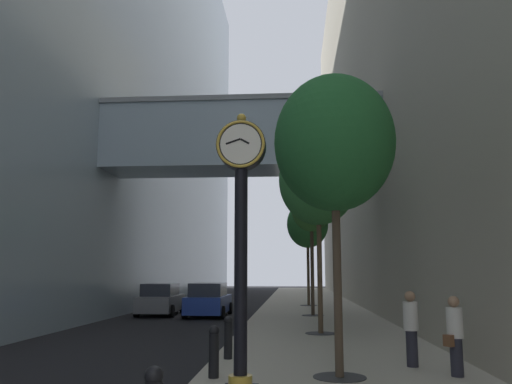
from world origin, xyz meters
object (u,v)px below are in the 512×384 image
pedestrian_walking (455,334)px  bollard_fourth (214,350)px  street_tree_far (308,224)px  pedestrian_by_clock (411,326)px  street_clock (241,241)px  car_blue_near (209,300)px  car_grey_mid (161,300)px  bollard_fifth (228,336)px  street_tree_mid_near (318,181)px  bollard_sixth (238,326)px  street_tree_near (334,144)px  street_tree_mid_far (311,210)px

pedestrian_walking → bollard_fourth: bearing=-174.3°
street_tree_far → pedestrian_by_clock: size_ratio=3.98×
street_clock → car_blue_near: 19.18m
car_blue_near → street_tree_far: bearing=52.9°
car_grey_mid → bollard_fifth: bearing=-69.5°
pedestrian_by_clock → car_blue_near: bearing=116.0°
street_tree_mid_near → car_blue_near: (-5.38, 8.33, -4.79)m
bollard_sixth → street_tree_near: size_ratio=0.16×
street_tree_near → street_tree_mid_near: bearing=90.0°
street_tree_near → street_tree_far: 23.18m
bollard_fourth → bollard_fifth: same height
street_tree_mid_near → car_blue_near: size_ratio=1.60×
street_tree_mid_far → pedestrian_walking: bearing=-80.8°
street_tree_far → pedestrian_walking: 23.44m
street_tree_near → street_tree_far: (0.00, 23.18, 0.29)m
bollard_fifth → pedestrian_walking: (5.06, -1.87, 0.32)m
street_clock → street_tree_mid_near: 10.93m
bollard_sixth → street_tree_mid_near: 6.43m
pedestrian_walking → pedestrian_by_clock: 1.28m
bollard_fourth → bollard_fifth: (0.00, 2.37, 0.00)m
bollard_sixth → pedestrian_walking: 6.60m
street_tree_near → pedestrian_by_clock: street_tree_near is taller
bollard_fifth → street_tree_near: size_ratio=0.16×
street_tree_far → pedestrian_by_clock: (1.79, -21.81, -4.34)m
street_clock → bollard_fifth: size_ratio=4.60×
bollard_fourth → pedestrian_by_clock: (4.38, 1.59, 0.36)m
street_tree_near → street_tree_mid_far: size_ratio=1.00×
bollard_sixth → car_blue_near: (-2.78, 11.54, 0.14)m
bollard_fifth → street_tree_mid_far: bearing=79.0°
bollard_sixth → street_tree_near: (2.60, -4.51, 4.41)m
street_tree_mid_far → car_grey_mid: street_tree_mid_far is taller
pedestrian_walking → street_tree_far: bearing=96.1°
bollard_sixth → street_tree_far: bearing=82.1°
bollard_sixth → street_tree_near: 6.83m
street_clock → car_grey_mid: bearing=107.9°
street_tree_mid_far → pedestrian_walking: 16.00m
street_tree_near → pedestrian_by_clock: size_ratio=3.79×
street_tree_mid_near → pedestrian_walking: street_tree_mid_near is taller
bollard_sixth → street_tree_mid_far: size_ratio=0.16×
street_tree_near → street_clock: bearing=-123.8°
bollard_fourth → bollard_fifth: 2.37m
car_grey_mid → pedestrian_by_clock: bearing=-57.4°
street_clock → street_tree_mid_near: (1.79, 10.41, 2.81)m
street_tree_mid_far → pedestrian_by_clock: bearing=-82.8°
bollard_fourth → pedestrian_walking: pedestrian_walking is taller
street_tree_near → car_blue_near: (-5.38, 16.05, -4.28)m
bollard_sixth → street_tree_mid_far: (2.60, 10.94, 4.76)m
street_clock → street_tree_mid_far: street_tree_mid_far is taller
bollard_fourth → street_tree_mid_near: street_tree_mid_near is taller
street_clock → car_blue_near: size_ratio=1.09×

